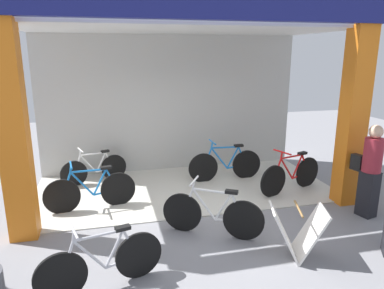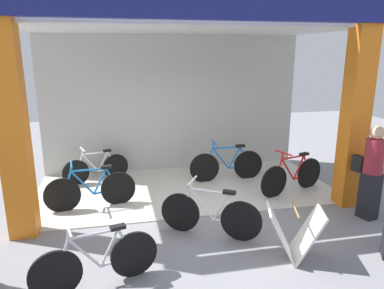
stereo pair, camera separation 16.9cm
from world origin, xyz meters
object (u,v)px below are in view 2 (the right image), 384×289
bicycle_parked_1 (97,261)px  pedestrian_3 (372,171)px  bicycle_inside_0 (227,165)px  bicycle_inside_2 (97,168)px  sandwich_board_sign (294,234)px  bicycle_inside_1 (292,176)px  bicycle_parked_0 (210,214)px  bicycle_inside_3 (91,190)px

bicycle_parked_1 → pedestrian_3: size_ratio=0.93×
bicycle_inside_0 → bicycle_parked_1: size_ratio=1.11×
bicycle_inside_2 → pedestrian_3: pedestrian_3 is taller
bicycle_parked_1 → sandwich_board_sign: bicycle_parked_1 is taller
bicycle_inside_1 → bicycle_parked_1: 4.46m
bicycle_inside_0 → sandwich_board_sign: size_ratio=1.93×
bicycle_inside_2 → bicycle_parked_0: size_ratio=0.98×
bicycle_inside_0 → bicycle_inside_2: size_ratio=1.20×
bicycle_inside_3 → sandwich_board_sign: 3.68m
bicycle_parked_0 → sandwich_board_sign: bearing=-41.2°
bicycle_parked_0 → pedestrian_3: 2.91m
bicycle_inside_2 → bicycle_inside_1: bearing=-20.6°
bicycle_inside_0 → sandwich_board_sign: (-0.03, -3.20, -0.00)m
bicycle_inside_0 → bicycle_parked_1: bicycle_inside_0 is taller
bicycle_inside_3 → bicycle_parked_1: (0.21, -2.40, -0.02)m
sandwich_board_sign → pedestrian_3: 2.15m
bicycle_inside_3 → pedestrian_3: 4.98m
bicycle_inside_0 → sandwich_board_sign: 3.20m
bicycle_inside_3 → sandwich_board_sign: bearing=-38.7°
pedestrian_3 → bicycle_parked_1: bearing=-167.6°
bicycle_inside_1 → bicycle_parked_0: 2.52m
bicycle_inside_3 → sandwich_board_sign: size_ratio=1.86×
bicycle_parked_1 → bicycle_inside_3: bearing=95.0°
bicycle_inside_0 → bicycle_inside_3: bicycle_inside_0 is taller
bicycle_inside_2 → bicycle_inside_0: bearing=-10.4°
bicycle_parked_1 → sandwich_board_sign: bearing=1.9°
bicycle_inside_2 → bicycle_parked_0: 3.43m
bicycle_parked_0 → sandwich_board_sign: 1.30m
bicycle_inside_3 → bicycle_parked_1: bicycle_inside_3 is taller
bicycle_inside_1 → bicycle_inside_0: bearing=138.7°
bicycle_inside_2 → bicycle_parked_1: (0.18, -3.82, 0.02)m
bicycle_inside_1 → pedestrian_3: (0.75, -1.32, 0.48)m
bicycle_inside_0 → bicycle_inside_3: 3.04m
bicycle_inside_2 → sandwich_board_sign: bicycle_inside_2 is taller
pedestrian_3 → bicycle_parked_0: bearing=-178.9°
bicycle_inside_2 → bicycle_parked_1: bicycle_parked_1 is taller
bicycle_inside_3 → pedestrian_3: (4.76, -1.40, 0.49)m
bicycle_inside_0 → pedestrian_3: 2.99m
bicycle_inside_0 → bicycle_parked_0: bearing=-113.3°
bicycle_inside_3 → bicycle_parked_0: bearing=-37.4°
bicycle_inside_1 → pedestrian_3: bearing=-60.5°
bicycle_inside_0 → bicycle_inside_3: bearing=-162.8°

